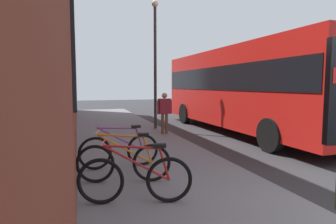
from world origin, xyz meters
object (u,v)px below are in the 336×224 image
(bicycle_by_door, at_px, (124,162))
(bicycle_far_end, at_px, (120,150))
(pedestrian_crossing_street, at_px, (165,109))
(street_lamp, at_px, (155,54))
(city_bus, at_px, (242,86))
(bicycle_end_of_row, at_px, (136,179))

(bicycle_by_door, bearing_deg, bicycle_far_end, -3.63)
(pedestrian_crossing_street, distance_m, street_lamp, 2.63)
(bicycle_far_end, relative_size, street_lamp, 0.34)
(city_bus, height_order, pedestrian_crossing_street, city_bus)
(bicycle_by_door, distance_m, pedestrian_crossing_street, 5.49)
(bicycle_end_of_row, bearing_deg, pedestrian_crossing_street, -20.90)
(bicycle_far_end, height_order, city_bus, city_bus)
(bicycle_far_end, distance_m, pedestrian_crossing_street, 4.59)
(city_bus, bearing_deg, street_lamp, 66.90)
(bicycle_end_of_row, height_order, bicycle_far_end, same)
(city_bus, xyz_separation_m, pedestrian_crossing_street, (-0.05, 3.34, -0.86))
(bicycle_end_of_row, bearing_deg, city_bus, -42.99)
(bicycle_end_of_row, xyz_separation_m, bicycle_by_door, (1.03, 0.02, -0.00))
(pedestrian_crossing_street, relative_size, street_lamp, 0.29)
(city_bus, bearing_deg, pedestrian_crossing_street, 90.81)
(street_lamp, bearing_deg, pedestrian_crossing_street, 178.49)
(bicycle_far_end, height_order, pedestrian_crossing_street, pedestrian_crossing_street)
(street_lamp, bearing_deg, city_bus, -113.10)
(bicycle_end_of_row, xyz_separation_m, city_bus, (6.03, -5.62, 1.41))
(bicycle_by_door, height_order, city_bus, city_bus)
(bicycle_end_of_row, height_order, bicycle_by_door, same)
(city_bus, distance_m, street_lamp, 3.82)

